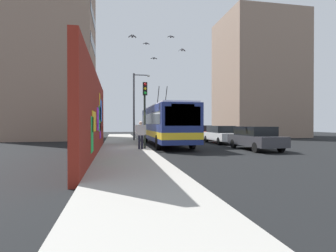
{
  "coord_description": "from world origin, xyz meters",
  "views": [
    {
      "loc": [
        -18.67,
        2.23,
        1.78
      ],
      "look_at": [
        1.24,
        -1.63,
        1.6
      ],
      "focal_mm": 29.04,
      "sensor_mm": 36.0,
      "label": 1
    }
  ],
  "objects_px": {
    "parked_car_red": "(201,132)",
    "pedestrian_at_curb": "(141,133)",
    "parked_car_champagne": "(188,131)",
    "street_lamp": "(136,102)",
    "parked_car_dark_gray": "(255,138)",
    "traffic_light": "(145,104)",
    "city_bus": "(165,123)",
    "parked_car_white": "(221,134)"
  },
  "relations": [
    {
      "from": "traffic_light",
      "to": "pedestrian_at_curb",
      "type": "bearing_deg",
      "value": 133.52
    },
    {
      "from": "city_bus",
      "to": "traffic_light",
      "type": "bearing_deg",
      "value": 153.21
    },
    {
      "from": "city_bus",
      "to": "traffic_light",
      "type": "xyz_separation_m",
      "value": [
        -4.26,
        2.15,
        1.27
      ]
    },
    {
      "from": "parked_car_dark_gray",
      "to": "parked_car_white",
      "type": "distance_m",
      "value": 6.07
    },
    {
      "from": "parked_car_champagne",
      "to": "traffic_light",
      "type": "xyz_separation_m",
      "value": [
        -16.3,
        7.35,
        2.22
      ]
    },
    {
      "from": "parked_car_champagne",
      "to": "street_lamp",
      "type": "relative_size",
      "value": 0.75
    },
    {
      "from": "parked_car_red",
      "to": "traffic_light",
      "type": "height_order",
      "value": "traffic_light"
    },
    {
      "from": "pedestrian_at_curb",
      "to": "traffic_light",
      "type": "distance_m",
      "value": 1.89
    },
    {
      "from": "parked_car_champagne",
      "to": "street_lamp",
      "type": "distance_m",
      "value": 10.68
    },
    {
      "from": "pedestrian_at_curb",
      "to": "street_lamp",
      "type": "xyz_separation_m",
      "value": [
        9.39,
        -0.38,
        2.7
      ]
    },
    {
      "from": "parked_car_dark_gray",
      "to": "pedestrian_at_curb",
      "type": "relative_size",
      "value": 2.72
    },
    {
      "from": "parked_car_dark_gray",
      "to": "pedestrian_at_curb",
      "type": "xyz_separation_m",
      "value": [
        0.57,
        7.65,
        0.37
      ]
    },
    {
      "from": "parked_car_red",
      "to": "street_lamp",
      "type": "xyz_separation_m",
      "value": [
        -1.69,
        7.27,
        3.07
      ]
    },
    {
      "from": "parked_car_red",
      "to": "city_bus",
      "type": "bearing_deg",
      "value": 141.54
    },
    {
      "from": "pedestrian_at_curb",
      "to": "parked_car_champagne",
      "type": "bearing_deg",
      "value": -24.75
    },
    {
      "from": "pedestrian_at_curb",
      "to": "traffic_light",
      "type": "height_order",
      "value": "traffic_light"
    },
    {
      "from": "parked_car_white",
      "to": "pedestrian_at_curb",
      "type": "height_order",
      "value": "pedestrian_at_curb"
    },
    {
      "from": "pedestrian_at_curb",
      "to": "street_lamp",
      "type": "height_order",
      "value": "street_lamp"
    },
    {
      "from": "street_lamp",
      "to": "city_bus",
      "type": "bearing_deg",
      "value": -156.93
    },
    {
      "from": "city_bus",
      "to": "street_lamp",
      "type": "height_order",
      "value": "street_lamp"
    },
    {
      "from": "parked_car_dark_gray",
      "to": "traffic_light",
      "type": "bearing_deg",
      "value": 83.42
    },
    {
      "from": "city_bus",
      "to": "pedestrian_at_curb",
      "type": "distance_m",
      "value": 5.19
    },
    {
      "from": "city_bus",
      "to": "parked_car_champagne",
      "type": "bearing_deg",
      "value": -23.35
    },
    {
      "from": "parked_car_dark_gray",
      "to": "parked_car_red",
      "type": "xyz_separation_m",
      "value": [
        11.65,
        0.0,
        -0.0
      ]
    },
    {
      "from": "parked_car_champagne",
      "to": "street_lamp",
      "type": "height_order",
      "value": "street_lamp"
    },
    {
      "from": "parked_car_white",
      "to": "street_lamp",
      "type": "height_order",
      "value": "street_lamp"
    },
    {
      "from": "parked_car_dark_gray",
      "to": "parked_car_white",
      "type": "bearing_deg",
      "value": -0.0
    },
    {
      "from": "city_bus",
      "to": "parked_car_dark_gray",
      "type": "relative_size",
      "value": 2.44
    },
    {
      "from": "parked_car_dark_gray",
      "to": "city_bus",
      "type": "bearing_deg",
      "value": 45.53
    },
    {
      "from": "parked_car_red",
      "to": "pedestrian_at_curb",
      "type": "height_order",
      "value": "pedestrian_at_curb"
    },
    {
      "from": "parked_car_champagne",
      "to": "traffic_light",
      "type": "distance_m",
      "value": 18.02
    },
    {
      "from": "traffic_light",
      "to": "street_lamp",
      "type": "xyz_separation_m",
      "value": [
        9.11,
        -0.08,
        0.85
      ]
    },
    {
      "from": "parked_car_red",
      "to": "street_lamp",
      "type": "height_order",
      "value": "street_lamp"
    },
    {
      "from": "parked_car_red",
      "to": "pedestrian_at_curb",
      "type": "bearing_deg",
      "value": 145.4
    },
    {
      "from": "traffic_light",
      "to": "city_bus",
      "type": "bearing_deg",
      "value": -26.79
    },
    {
      "from": "traffic_light",
      "to": "parked_car_white",
      "type": "bearing_deg",
      "value": -54.61
    },
    {
      "from": "parked_car_red",
      "to": "parked_car_champagne",
      "type": "relative_size",
      "value": 0.91
    },
    {
      "from": "parked_car_champagne",
      "to": "traffic_light",
      "type": "relative_size",
      "value": 1.13
    },
    {
      "from": "parked_car_red",
      "to": "traffic_light",
      "type": "xyz_separation_m",
      "value": [
        -10.8,
        7.35,
        2.22
      ]
    },
    {
      "from": "parked_car_dark_gray",
      "to": "street_lamp",
      "type": "xyz_separation_m",
      "value": [
        9.96,
        7.27,
        3.07
      ]
    },
    {
      "from": "street_lamp",
      "to": "parked_car_dark_gray",
      "type": "bearing_deg",
      "value": -143.88
    },
    {
      "from": "parked_car_red",
      "to": "pedestrian_at_curb",
      "type": "xyz_separation_m",
      "value": [
        -11.09,
        7.65,
        0.37
      ]
    }
  ]
}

